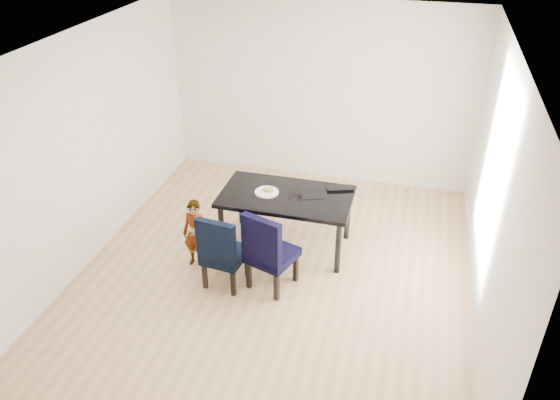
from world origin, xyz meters
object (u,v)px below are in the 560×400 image
(chair_left, at_px, (225,249))
(chair_right, at_px, (272,249))
(dining_table, at_px, (286,221))
(laptop, at_px, (339,186))
(child, at_px, (196,234))
(plate, at_px, (267,192))

(chair_left, distance_m, chair_right, 0.54)
(dining_table, xyz_separation_m, laptop, (0.59, 0.35, 0.39))
(chair_right, height_order, child, chair_right)
(dining_table, relative_size, child, 1.81)
(chair_right, xyz_separation_m, laptop, (0.55, 1.13, 0.26))
(dining_table, relative_size, chair_right, 1.60)
(dining_table, distance_m, laptop, 0.79)
(dining_table, bearing_deg, chair_right, -87.20)
(chair_right, distance_m, plate, 0.86)
(chair_left, distance_m, child, 0.50)
(plate, bearing_deg, laptop, 23.18)
(laptop, bearing_deg, dining_table, 11.09)
(chair_right, bearing_deg, dining_table, 111.60)
(dining_table, xyz_separation_m, chair_right, (0.04, -0.78, 0.12))
(dining_table, bearing_deg, child, -145.20)
(chair_right, bearing_deg, child, -168.76)
(chair_left, height_order, plate, chair_left)
(chair_right, xyz_separation_m, plate, (-0.28, 0.77, 0.26))
(chair_right, distance_m, laptop, 1.29)
(child, xyz_separation_m, plate, (0.69, 0.64, 0.32))
(child, relative_size, plate, 3.00)
(chair_left, xyz_separation_m, chair_right, (0.53, 0.10, 0.03))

